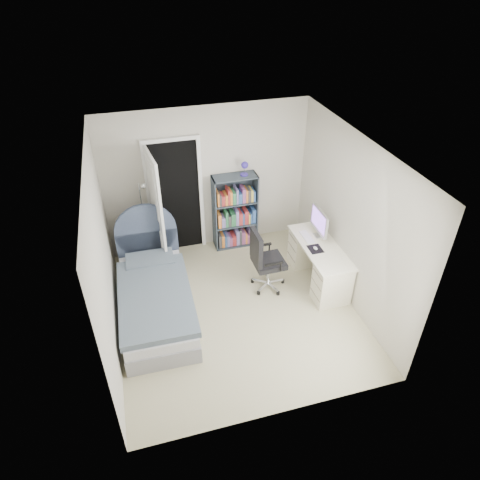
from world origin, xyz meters
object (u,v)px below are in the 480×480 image
object	(u,v)px
floor_lamp	(147,232)
office_chair	(264,258)
bookcase	(235,214)
desk	(319,261)
bed	(155,296)
nightstand	(151,245)

from	to	relation	value
floor_lamp	office_chair	bearing A→B (deg)	-34.20
floor_lamp	bookcase	bearing A→B (deg)	6.15
desk	office_chair	size ratio (longest dim) A/B	1.33
office_chair	desk	bearing A→B (deg)	-4.49
floor_lamp	bed	bearing A→B (deg)	-92.06
nightstand	office_chair	bearing A→B (deg)	-35.05
floor_lamp	office_chair	size ratio (longest dim) A/B	1.46
floor_lamp	bookcase	xyz separation A→B (m)	(1.53, 0.16, -0.01)
bookcase	desk	size ratio (longest dim) A/B	1.16
nightstand	bookcase	world-z (taller)	bookcase
bed	bookcase	distance (m)	2.11
nightstand	bed	bearing A→B (deg)	-93.36
nightstand	desk	bearing A→B (deg)	-25.61
bed	nightstand	world-z (taller)	bed
nightstand	floor_lamp	xyz separation A→B (m)	(-0.03, -0.02, 0.26)
bed	desk	size ratio (longest dim) A/B	1.53
bed	desk	xyz separation A→B (m)	(2.56, 0.02, 0.08)
floor_lamp	desk	bearing A→B (deg)	-25.06
bed	nightstand	distance (m)	1.22
bookcase	desk	world-z (taller)	bookcase
bed	bookcase	xyz separation A→B (m)	(1.57, 1.37, 0.32)
nightstand	bookcase	size ratio (longest dim) A/B	0.34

